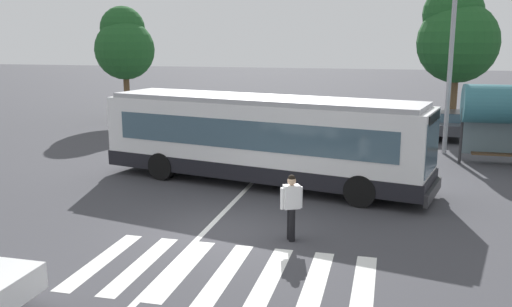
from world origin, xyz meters
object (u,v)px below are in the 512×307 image
at_px(city_transit_bus, 262,139).
at_px(parked_car_blue, 341,118).
at_px(pedestrian_crossing_street, 291,204).
at_px(parked_car_black, 396,119).
at_px(twin_arm_street_lamp, 454,17).
at_px(background_tree_left, 124,44).
at_px(background_tree_right, 456,34).
at_px(parked_car_white, 293,117).
at_px(parked_car_champagne, 244,115).
at_px(parked_car_charcoal, 449,122).
at_px(parked_car_silver, 204,113).

xyz_separation_m(city_transit_bus, parked_car_blue, (1.74, 11.43, -0.82)).
bearing_deg(pedestrian_crossing_street, city_transit_bus, 110.80).
relative_size(pedestrian_crossing_street, parked_car_black, 0.38).
bearing_deg(city_transit_bus, parked_car_black, 68.49).
xyz_separation_m(parked_car_blue, twin_arm_street_lamp, (4.99, -4.53, 5.13)).
relative_size(background_tree_left, background_tree_right, 0.87).
distance_m(parked_car_white, twin_arm_street_lamp, 10.28).
relative_size(parked_car_champagne, background_tree_right, 0.59).
relative_size(twin_arm_street_lamp, background_tree_right, 1.22).
bearing_deg(city_transit_bus, twin_arm_street_lamp, 45.71).
height_order(parked_car_white, parked_car_black, same).
bearing_deg(parked_car_blue, pedestrian_crossing_street, -89.09).
relative_size(parked_car_blue, parked_car_charcoal, 0.99).
height_order(pedestrian_crossing_street, parked_car_white, pedestrian_crossing_street).
distance_m(parked_car_blue, background_tree_right, 7.82).
bearing_deg(parked_car_champagne, city_transit_bus, -71.96).
relative_size(city_transit_bus, pedestrian_crossing_street, 6.99).
height_order(pedestrian_crossing_street, background_tree_left, background_tree_left).
height_order(parked_car_charcoal, background_tree_right, background_tree_right).
bearing_deg(parked_car_white, parked_car_silver, 175.50).
bearing_deg(parked_car_charcoal, background_tree_left, 175.92).
distance_m(city_transit_bus, parked_car_blue, 11.59).
bearing_deg(pedestrian_crossing_street, parked_car_charcoal, 72.37).
bearing_deg(parked_car_blue, background_tree_right, 23.59).
height_order(parked_car_blue, twin_arm_street_lamp, twin_arm_street_lamp).
xyz_separation_m(pedestrian_crossing_street, parked_car_champagne, (-5.74, 16.75, -0.20)).
height_order(parked_car_silver, background_tree_left, background_tree_left).
xyz_separation_m(parked_car_black, parked_car_charcoal, (2.63, -0.49, 0.00)).
xyz_separation_m(parked_car_champagne, background_tree_left, (-7.81, 1.18, 3.93)).
bearing_deg(background_tree_right, twin_arm_street_lamp, -97.13).
distance_m(parked_car_white, parked_car_charcoal, 8.19).
bearing_deg(parked_car_silver, parked_car_champagne, -9.83).
xyz_separation_m(parked_car_white, parked_car_blue, (2.65, -0.06, 0.00)).
height_order(city_transit_bus, parked_car_silver, city_transit_bus).
height_order(parked_car_white, parked_car_blue, same).
relative_size(city_transit_bus, twin_arm_street_lamp, 1.23).
relative_size(pedestrian_crossing_street, parked_car_charcoal, 0.37).
bearing_deg(parked_car_black, parked_car_champagne, -177.72).
bearing_deg(pedestrian_crossing_street, background_tree_right, 73.77).
bearing_deg(parked_car_champagne, twin_arm_street_lamp, -23.58).
distance_m(pedestrian_crossing_street, background_tree_right, 20.53).
bearing_deg(parked_car_black, pedestrian_crossing_street, -98.80).
distance_m(parked_car_silver, parked_car_blue, 8.02).
bearing_deg(pedestrian_crossing_street, parked_car_champagne, 108.92).
bearing_deg(twin_arm_street_lamp, parked_car_champagne, 156.42).
bearing_deg(parked_car_champagne, pedestrian_crossing_street, -71.08).
bearing_deg(city_transit_bus, pedestrian_crossing_street, -69.20).
xyz_separation_m(parked_car_silver, parked_car_black, (10.91, -0.10, 0.00)).
distance_m(pedestrian_crossing_street, twin_arm_street_lamp, 13.97).
distance_m(pedestrian_crossing_street, parked_car_white, 17.02).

